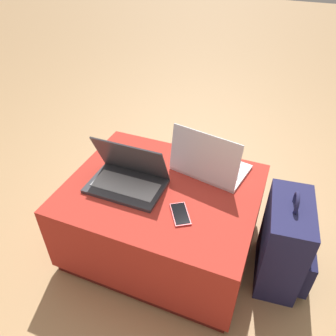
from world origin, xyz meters
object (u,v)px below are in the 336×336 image
object	(u,v)px
laptop_near	(128,176)
backpack	(285,244)
cell_phone	(180,214)
laptop_far	(209,164)

from	to	relation	value
laptop_near	backpack	xyz separation A→B (m)	(0.76, 0.09, -0.25)
backpack	cell_phone	bearing A→B (deg)	105.88
laptop_near	laptop_far	distance (m)	0.40
laptop_near	laptop_far	world-z (taller)	laptop_far
laptop_near	laptop_far	bearing A→B (deg)	35.55
cell_phone	backpack	distance (m)	0.54
laptop_far	backpack	distance (m)	0.52
cell_phone	backpack	world-z (taller)	backpack
laptop_far	backpack	xyz separation A→B (m)	(0.43, -0.14, -0.25)
laptop_far	cell_phone	distance (m)	0.34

